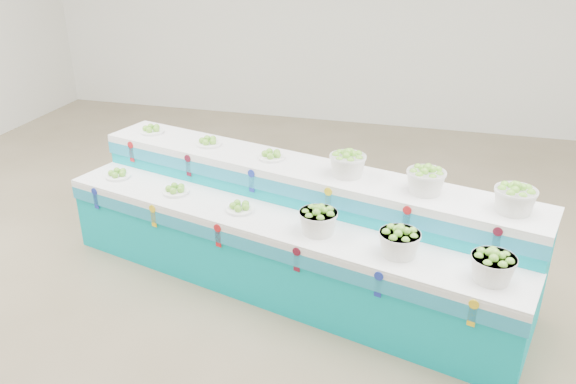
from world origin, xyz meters
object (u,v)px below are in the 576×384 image
(basket_lower_left, at_px, (318,220))
(plate_upper_mid, at_px, (208,141))
(basket_upper_right, at_px, (515,198))
(display_stand, at_px, (288,229))

(basket_lower_left, xyz_separation_m, plate_upper_mid, (-1.28, 0.89, 0.23))
(basket_lower_left, distance_m, plate_upper_mid, 1.58)
(plate_upper_mid, bearing_deg, basket_lower_left, -34.58)
(basket_lower_left, height_order, plate_upper_mid, plate_upper_mid)
(basket_lower_left, height_order, basket_upper_right, basket_upper_right)
(display_stand, distance_m, basket_upper_right, 1.91)
(display_stand, height_order, plate_upper_mid, plate_upper_mid)
(display_stand, relative_size, basket_upper_right, 13.68)
(basket_upper_right, bearing_deg, basket_lower_left, -173.69)
(display_stand, xyz_separation_m, basket_upper_right, (1.79, -0.20, 0.62))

